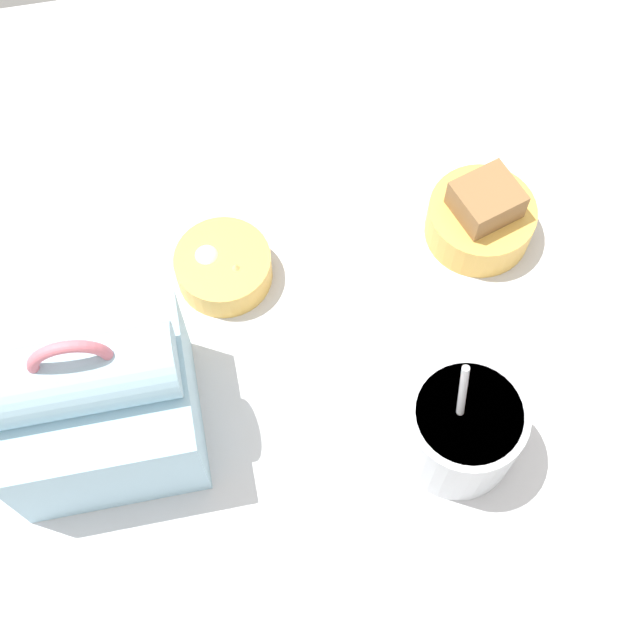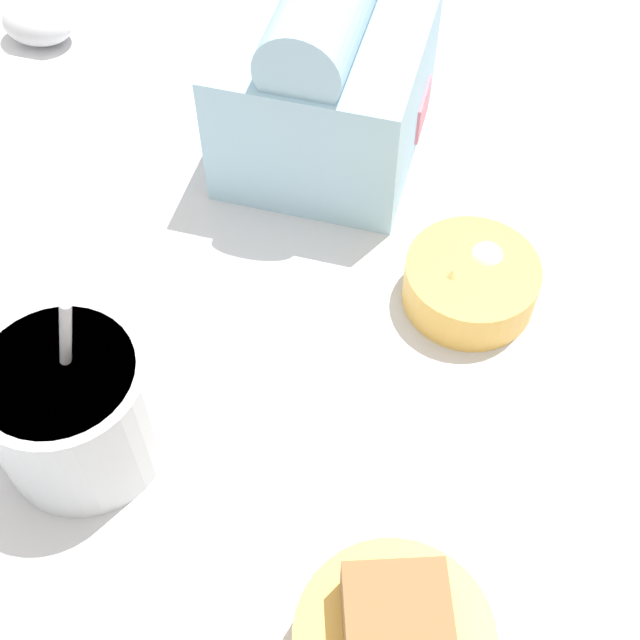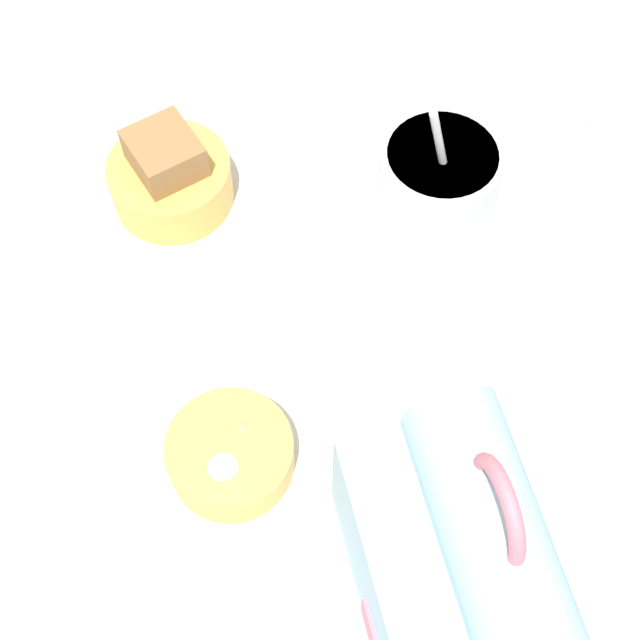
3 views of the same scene
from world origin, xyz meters
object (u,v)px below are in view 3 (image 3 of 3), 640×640
object	(u,v)px
soup_cup	(437,187)
bento_bowl_snacks	(231,454)
lunch_bag	(474,552)
bento_bowl_sandwich	(170,177)

from	to	relation	value
soup_cup	bento_bowl_snacks	bearing A→B (deg)	-50.13
lunch_bag	soup_cup	world-z (taller)	lunch_bag
lunch_bag	bento_bowl_sandwich	distance (cm)	43.47
soup_cup	bento_bowl_snacks	xyz separation A→B (cm)	(19.00, -22.74, -2.93)
bento_bowl_snacks	soup_cup	bearing A→B (deg)	129.87
soup_cup	bento_bowl_snacks	world-z (taller)	soup_cup
soup_cup	bento_bowl_sandwich	xyz separation A→B (cm)	(-8.50, -22.83, -1.94)
bento_bowl_sandwich	lunch_bag	bearing A→B (deg)	19.93
lunch_bag	soup_cup	bearing A→B (deg)	165.86
bento_bowl_sandwich	bento_bowl_snacks	xyz separation A→B (cm)	(27.49, 0.09, -1.00)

